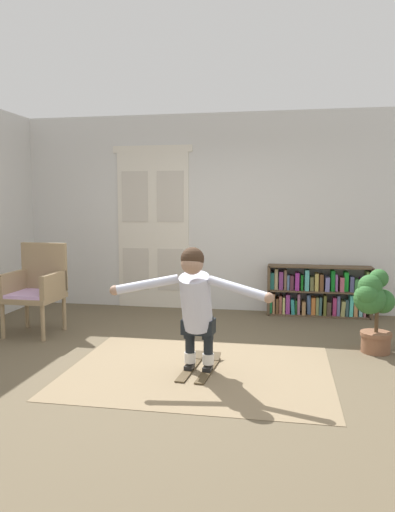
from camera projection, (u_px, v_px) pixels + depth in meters
The scene contains 9 objects.
ground_plane at pixel (181, 364), 4.84m from camera, with size 7.20×7.20×0.00m, color brown.
back_wall at pixel (218, 213), 7.23m from camera, with size 6.00×0.10×2.90m, color silver.
double_door at pixel (153, 227), 7.37m from camera, with size 1.22×0.05×2.45m.
rug at pixel (199, 370), 4.64m from camera, with size 2.49×1.93×0.01m, color #836F53.
bookshelf at pixel (317, 293), 6.89m from camera, with size 1.44×0.30×0.71m.
wicker_chair at pixel (37, 286), 5.96m from camera, with size 0.62×0.62×1.10m.
potted_plant at pixel (373, 305), 5.18m from camera, with size 0.45×0.42×0.90m.
skis_pair at pixel (200, 367), 4.67m from camera, with size 0.32×0.77×0.07m.
person_skier at pixel (196, 300), 4.44m from camera, with size 1.47×0.59×1.14m.
Camera 1 is at (1.00, -4.59, 1.60)m, focal length 34.09 mm.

